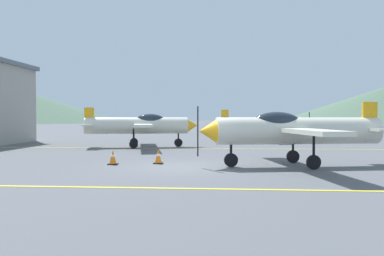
{
  "coord_description": "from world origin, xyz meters",
  "views": [
    {
      "loc": [
        1.52,
        -14.95,
        1.88
      ],
      "look_at": [
        -0.47,
        10.0,
        1.2
      ],
      "focal_mm": 37.68,
      "sensor_mm": 36.0,
      "label": 1
    }
  ],
  "objects_px": {
    "airplane_near": "(291,130)",
    "traffic_cone_side": "(113,157)",
    "car_sedan": "(300,128)",
    "airplane_mid": "(141,125)",
    "traffic_cone_front": "(158,157)",
    "airplane_far": "(264,123)"
  },
  "relations": [
    {
      "from": "airplane_near",
      "to": "traffic_cone_side",
      "type": "height_order",
      "value": "airplane_near"
    },
    {
      "from": "traffic_cone_front",
      "to": "traffic_cone_side",
      "type": "xyz_separation_m",
      "value": [
        -1.74,
        -0.45,
        0.0
      ]
    },
    {
      "from": "traffic_cone_side",
      "to": "car_sedan",
      "type": "bearing_deg",
      "value": 63.92
    },
    {
      "from": "airplane_far",
      "to": "traffic_cone_side",
      "type": "height_order",
      "value": "airplane_far"
    },
    {
      "from": "airplane_mid",
      "to": "airplane_near",
      "type": "bearing_deg",
      "value": -49.97
    },
    {
      "from": "airplane_far",
      "to": "traffic_cone_front",
      "type": "bearing_deg",
      "value": -109.49
    },
    {
      "from": "car_sedan",
      "to": "airplane_mid",
      "type": "bearing_deg",
      "value": -130.5
    },
    {
      "from": "airplane_mid",
      "to": "car_sedan",
      "type": "height_order",
      "value": "airplane_mid"
    },
    {
      "from": "car_sedan",
      "to": "traffic_cone_front",
      "type": "xyz_separation_m",
      "value": [
        -9.93,
        -23.38,
        -0.56
      ]
    },
    {
      "from": "traffic_cone_front",
      "to": "traffic_cone_side",
      "type": "bearing_deg",
      "value": -165.42
    },
    {
      "from": "car_sedan",
      "to": "traffic_cone_side",
      "type": "bearing_deg",
      "value": -116.08
    },
    {
      "from": "airplane_near",
      "to": "airplane_far",
      "type": "xyz_separation_m",
      "value": [
        0.66,
        16.96,
        0.0
      ]
    },
    {
      "from": "airplane_near",
      "to": "airplane_mid",
      "type": "height_order",
      "value": "same"
    },
    {
      "from": "traffic_cone_front",
      "to": "traffic_cone_side",
      "type": "distance_m",
      "value": 1.8
    },
    {
      "from": "airplane_far",
      "to": "traffic_cone_side",
      "type": "relative_size",
      "value": 14.01
    },
    {
      "from": "airplane_mid",
      "to": "car_sedan",
      "type": "distance_m",
      "value": 19.19
    },
    {
      "from": "car_sedan",
      "to": "traffic_cone_side",
      "type": "relative_size",
      "value": 7.41
    },
    {
      "from": "airplane_mid",
      "to": "traffic_cone_front",
      "type": "bearing_deg",
      "value": -73.95
    },
    {
      "from": "airplane_near",
      "to": "traffic_cone_front",
      "type": "distance_m",
      "value": 5.33
    },
    {
      "from": "airplane_far",
      "to": "traffic_cone_front",
      "type": "distance_m",
      "value": 17.6
    },
    {
      "from": "airplane_near",
      "to": "traffic_cone_front",
      "type": "height_order",
      "value": "airplane_near"
    },
    {
      "from": "airplane_far",
      "to": "car_sedan",
      "type": "xyz_separation_m",
      "value": [
        4.07,
        6.82,
        -0.55
      ]
    }
  ]
}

